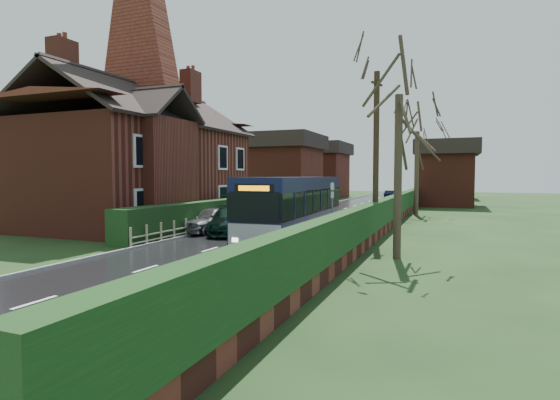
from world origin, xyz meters
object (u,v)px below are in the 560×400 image
at_px(telegraph_pole, 376,156).
at_px(bus, 294,209).
at_px(brick_house, 143,154).
at_px(car_silver, 212,220).
at_px(car_green, 230,220).
at_px(bus_stop_sign, 332,202).

bearing_deg(telegraph_pole, bus, -144.47).
relative_size(brick_house, bus, 1.49).
relative_size(car_silver, telegraph_pole, 0.51).
relative_size(bus, telegraph_pole, 1.26).
xyz_separation_m(car_green, bus_stop_sign, (5.60, -0.58, 1.10)).
xyz_separation_m(bus_stop_sign, telegraph_pole, (1.80, 0.99, 2.15)).
distance_m(brick_house, bus, 11.66).
relative_size(brick_house, car_silver, 3.65).
height_order(brick_house, car_silver, brick_house).
bearing_deg(car_green, bus, -34.61).
bearing_deg(car_green, telegraph_pole, -19.98).
bearing_deg(brick_house, bus_stop_sign, -11.66).
relative_size(car_green, telegraph_pole, 0.62).
distance_m(bus_stop_sign, telegraph_pole, 2.97).
xyz_separation_m(bus, bus_stop_sign, (1.80, 0.19, 0.33)).
xyz_separation_m(brick_house, telegraph_pole, (14.53, -1.64, -0.44)).
bearing_deg(car_green, bus_stop_sign, -29.06).
height_order(bus, telegraph_pole, telegraph_pole).
bearing_deg(bus_stop_sign, telegraph_pole, 29.53).
height_order(bus, bus_stop_sign, bus).
distance_m(car_silver, car_green, 1.21).
xyz_separation_m(brick_house, car_silver, (5.93, -1.90, -3.69)).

